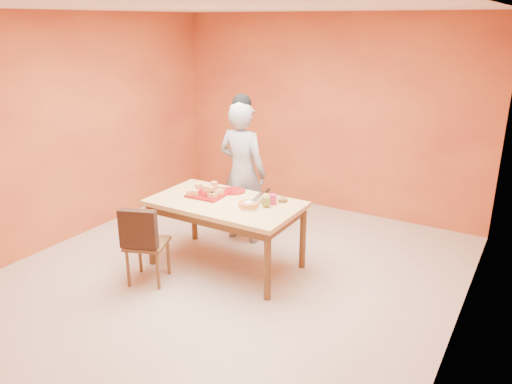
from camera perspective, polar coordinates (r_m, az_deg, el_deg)
The scene contains 17 objects.
floor at distance 5.40m, azimuth -3.23°, elevation -9.62°, with size 5.00×5.00×0.00m, color beige.
ceiling at distance 4.74m, azimuth -3.87°, elevation 20.35°, with size 5.00×5.00×0.00m, color white.
wall_back at distance 7.06m, azimuth 8.06°, elevation 8.76°, with size 4.50×4.50×0.00m, color orange.
wall_left at distance 6.41m, azimuth -20.54°, elevation 6.71°, with size 5.00×5.00×0.00m, color orange.
wall_right at distance 4.13m, azimuth 23.32°, elevation -0.03°, with size 5.00×5.00×0.00m, color orange.
dining_table at distance 5.36m, azimuth -3.50°, elevation -2.01°, with size 1.60×0.90×0.76m.
dining_chair at distance 5.23m, azimuth -12.50°, elevation -5.60°, with size 0.52×0.58×0.86m.
pastry_pile at distance 5.51m, azimuth -5.48°, elevation 0.44°, with size 0.35×0.35×0.11m, color #E7A362, non-canonical shape.
person at distance 5.98m, azimuth -1.57°, elevation 2.24°, with size 0.63×0.41×1.72m, color gray.
pastry_platter at distance 5.53m, azimuth -5.45°, elevation -0.23°, with size 0.39×0.39×0.02m, color maroon.
red_dinner_plate at distance 5.62m, azimuth -2.60°, elevation 0.13°, with size 0.27×0.27×0.02m, color maroon.
white_cake_plate at distance 5.13m, azimuth -0.87°, elevation -1.78°, with size 0.25×0.25×0.01m, color white.
sponge_cake at distance 5.12m, azimuth -0.87°, elevation -1.46°, with size 0.21×0.21×0.05m, color gold.
cake_server at distance 5.25m, azimuth 0.25°, elevation -0.56°, with size 0.06×0.29×0.01m, color silver.
egg_ornament at distance 5.14m, azimuth 1.14°, elevation -1.00°, with size 0.11×0.09×0.14m, color olive.
magenta_glass at distance 5.22m, azimuth 1.96°, elevation -0.84°, with size 0.08×0.08×0.11m, color #D01F5C.
checker_tin at distance 5.31m, azimuth 3.05°, elevation -0.92°, with size 0.11×0.11×0.03m, color #3A250F.
Camera 1 is at (2.68, -3.91, 2.59)m, focal length 35.00 mm.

